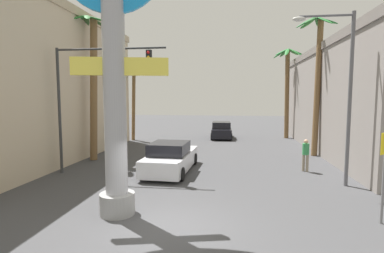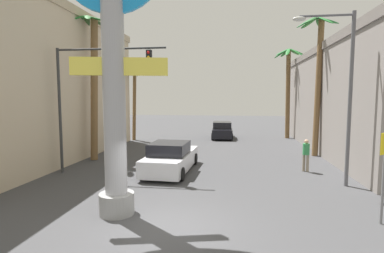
# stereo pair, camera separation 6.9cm
# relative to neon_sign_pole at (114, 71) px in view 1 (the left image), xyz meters

# --- Properties ---
(ground_plane) EXTENTS (94.70, 94.70, 0.00)m
(ground_plane) POSITION_rel_neon_sign_pole_xyz_m (1.83, 9.24, -4.64)
(ground_plane) COLOR #424244
(building_left) EXTENTS (9.04, 17.67, 9.10)m
(building_left) POSITION_rel_neon_sign_pole_xyz_m (-9.84, 7.74, -0.08)
(building_left) COLOR #C6B293
(building_left) RESTS_ON ground
(building_right) EXTENTS (8.42, 19.74, 7.41)m
(building_right) POSITION_rel_neon_sign_pole_xyz_m (13.51, 12.97, -0.93)
(building_right) COLOR gray
(building_right) RESTS_ON ground
(neon_sign_pole) EXTENTS (3.35, 1.13, 9.72)m
(neon_sign_pole) POSITION_rel_neon_sign_pole_xyz_m (0.00, 0.00, 0.00)
(neon_sign_pole) COLOR #9E9EA3
(neon_sign_pole) RESTS_ON ground
(street_lamp) EXTENTS (2.53, 0.28, 7.37)m
(street_lamp) POSITION_rel_neon_sign_pole_xyz_m (8.23, 4.40, -0.19)
(street_lamp) COLOR #59595E
(street_lamp) RESTS_ON ground
(traffic_light_mast) EXTENTS (5.57, 0.32, 6.26)m
(traffic_light_mast) POSITION_rel_neon_sign_pole_xyz_m (-3.27, 4.91, -0.22)
(traffic_light_mast) COLOR #333333
(traffic_light_mast) RESTS_ON ground
(car_lead) EXTENTS (2.26, 5.10, 1.56)m
(car_lead) POSITION_rel_neon_sign_pole_xyz_m (0.55, 5.88, -3.94)
(car_lead) COLOR black
(car_lead) RESTS_ON ground
(car_far) EXTENTS (2.09, 4.28, 1.56)m
(car_far) POSITION_rel_neon_sign_pole_xyz_m (2.65, 19.32, -3.91)
(car_far) COLOR black
(car_far) RESTS_ON ground
(palm_tree_mid_left) EXTENTS (2.96, 2.81, 8.79)m
(palm_tree_mid_left) POSITION_rel_neon_sign_pole_xyz_m (-4.82, 8.38, 0.48)
(palm_tree_mid_left) COLOR brown
(palm_tree_mid_left) RESTS_ON ground
(palm_tree_far_right) EXTENTS (2.82, 2.82, 8.42)m
(palm_tree_far_right) POSITION_rel_neon_sign_pole_xyz_m (8.75, 20.20, 0.46)
(palm_tree_far_right) COLOR brown
(palm_tree_far_right) RESTS_ON ground
(palm_tree_mid_right) EXTENTS (2.72, 2.48, 9.07)m
(palm_tree_mid_right) POSITION_rel_neon_sign_pole_xyz_m (9.13, 11.62, 0.76)
(palm_tree_mid_right) COLOR brown
(palm_tree_mid_right) RESTS_ON ground
(palm_tree_far_left) EXTENTS (3.11, 3.16, 6.61)m
(palm_tree_far_left) POSITION_rel_neon_sign_pole_xyz_m (-5.13, 16.94, -0.07)
(palm_tree_far_left) COLOR brown
(palm_tree_far_left) RESTS_ON ground
(pedestrian_mid_right) EXTENTS (0.48, 0.48, 1.68)m
(pedestrian_mid_right) POSITION_rel_neon_sign_pole_xyz_m (7.46, 6.81, -3.66)
(pedestrian_mid_right) COLOR gray
(pedestrian_mid_right) RESTS_ON ground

